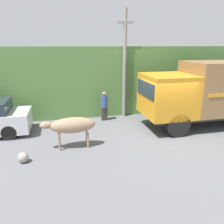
% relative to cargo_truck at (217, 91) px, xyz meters
% --- Properties ---
extents(ground_plane, '(60.00, 60.00, 0.00)m').
position_rel_cargo_truck_xyz_m(ground_plane, '(-3.11, -0.63, -1.81)').
color(ground_plane, slate).
extents(hillside_embankment, '(32.00, 6.03, 3.95)m').
position_rel_cargo_truck_xyz_m(hillside_embankment, '(-3.11, 5.62, 0.16)').
color(hillside_embankment, '#568442').
rests_on(hillside_embankment, ground_plane).
extents(building_backdrop, '(6.47, 2.70, 3.06)m').
position_rel_cargo_truck_xyz_m(building_backdrop, '(-9.04, 4.13, -0.27)').
color(building_backdrop, '#99ADB7').
rests_on(building_backdrop, ground_plane).
extents(cargo_truck, '(7.40, 2.39, 3.24)m').
position_rel_cargo_truck_xyz_m(cargo_truck, '(0.00, 0.00, 0.00)').
color(cargo_truck, '#2D2D2D').
rests_on(cargo_truck, ground_plane).
extents(brown_cow, '(2.17, 0.64, 1.27)m').
position_rel_cargo_truck_xyz_m(brown_cow, '(-7.34, -1.03, -0.87)').
color(brown_cow, '#9E7F60').
rests_on(brown_cow, ground_plane).
extents(pedestrian_on_hill, '(0.40, 0.40, 1.61)m').
position_rel_cargo_truck_xyz_m(pedestrian_on_hill, '(-5.42, 1.99, -0.94)').
color(pedestrian_on_hill, '#38332D').
rests_on(pedestrian_on_hill, ground_plane).
extents(utility_pole, '(0.90, 0.21, 5.85)m').
position_rel_cargo_truck_xyz_m(utility_pole, '(-4.17, 2.46, 1.23)').
color(utility_pole, gray).
rests_on(utility_pole, ground_plane).
extents(roadside_rock, '(0.38, 0.38, 0.38)m').
position_rel_cargo_truck_xyz_m(roadside_rock, '(-9.12, -1.86, -1.63)').
color(roadside_rock, gray).
rests_on(roadside_rock, ground_plane).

